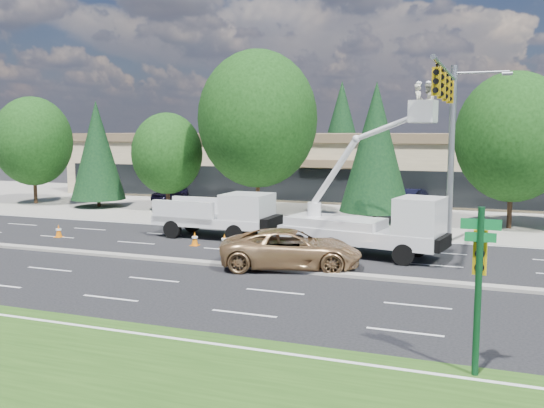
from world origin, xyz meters
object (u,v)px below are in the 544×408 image
at_px(utility_pickup, 221,219).
at_px(street_sign_pole, 479,273).
at_px(signal_mast, 449,124).
at_px(bucket_truck, 377,220).
at_px(minivan, 291,249).

bearing_deg(utility_pickup, street_sign_pole, -45.11).
bearing_deg(street_sign_pole, signal_mast, 97.27).
height_order(bucket_truck, minivan, bucket_truck).
bearing_deg(signal_mast, bucket_truck, -133.28).
xyz_separation_m(signal_mast, street_sign_pole, (1.97, -15.45, -3.61)).
bearing_deg(utility_pickup, minivan, -41.37).
distance_m(utility_pickup, minivan, 8.01).
relative_size(bucket_truck, minivan, 1.38).
height_order(utility_pickup, bucket_truck, bucket_truck).
xyz_separation_m(signal_mast, bucket_truck, (-2.81, -2.98, -4.33)).
height_order(street_sign_pole, bucket_truck, bucket_truck).
relative_size(utility_pickup, minivan, 1.10).
bearing_deg(bucket_truck, minivan, -120.51).
bearing_deg(bucket_truck, street_sign_pole, -59.49).
relative_size(street_sign_pole, bucket_truck, 0.49).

